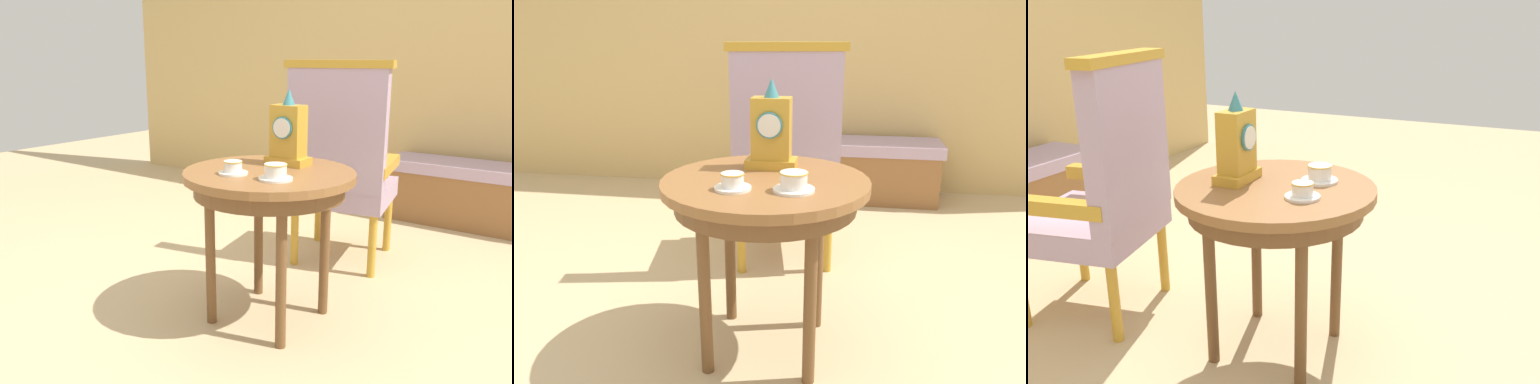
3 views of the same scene
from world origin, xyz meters
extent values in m
plane|color=tan|center=(0.00, 0.00, 0.00)|extent=(10.00, 10.00, 0.00)
cube|color=tan|center=(0.00, 2.25, 1.40)|extent=(6.00, 0.10, 2.80)
cylinder|color=brown|center=(0.06, 0.01, 0.67)|extent=(0.74, 0.74, 0.03)
cylinder|color=brown|center=(0.06, 0.01, 0.62)|extent=(0.65, 0.65, 0.07)
cylinder|color=brown|center=(0.24, 0.19, 0.33)|extent=(0.04, 0.04, 0.65)
cylinder|color=brown|center=(-0.12, 0.19, 0.33)|extent=(0.04, 0.04, 0.65)
cylinder|color=brown|center=(-0.12, -0.17, 0.33)|extent=(0.04, 0.04, 0.65)
cylinder|color=brown|center=(0.24, -0.17, 0.33)|extent=(0.04, 0.04, 0.65)
cylinder|color=white|center=(-0.02, -0.13, 0.69)|extent=(0.12, 0.12, 0.01)
cylinder|color=white|center=(-0.02, -0.13, 0.72)|extent=(0.07, 0.07, 0.05)
torus|color=gold|center=(-0.02, -0.13, 0.74)|extent=(0.08, 0.08, 0.00)
cylinder|color=white|center=(0.17, -0.12, 0.69)|extent=(0.14, 0.14, 0.01)
cylinder|color=white|center=(0.17, -0.12, 0.72)|extent=(0.09, 0.09, 0.06)
torus|color=gold|center=(0.17, -0.12, 0.75)|extent=(0.09, 0.09, 0.00)
cube|color=gold|center=(0.06, 0.17, 0.70)|extent=(0.19, 0.11, 0.04)
cube|color=gold|center=(0.06, 0.17, 0.84)|extent=(0.14, 0.09, 0.23)
cylinder|color=teal|center=(0.06, 0.11, 0.86)|extent=(0.10, 0.01, 0.10)
cylinder|color=white|center=(0.06, 0.11, 0.86)|extent=(0.08, 0.00, 0.08)
cone|color=teal|center=(0.06, 0.17, 0.99)|extent=(0.06, 0.06, 0.07)
cube|color=#B299B7|center=(0.00, 0.88, 0.41)|extent=(0.61, 0.61, 0.11)
cube|color=#B299B7|center=(0.04, 0.66, 0.78)|extent=(0.53, 0.19, 0.64)
cube|color=gold|center=(0.04, 0.66, 1.12)|extent=(0.57, 0.21, 0.04)
cube|color=gold|center=(0.23, 0.92, 0.57)|extent=(0.16, 0.47, 0.06)
cube|color=gold|center=(-0.23, 0.83, 0.57)|extent=(0.16, 0.47, 0.06)
cylinder|color=gold|center=(0.17, 1.14, 0.18)|extent=(0.04, 0.04, 0.35)
cylinder|color=gold|center=(-0.26, 1.05, 0.18)|extent=(0.04, 0.04, 0.35)
cylinder|color=gold|center=(0.26, 0.70, 0.18)|extent=(0.04, 0.04, 0.35)
cylinder|color=gold|center=(-0.17, 0.62, 0.18)|extent=(0.04, 0.04, 0.35)
cube|color=#B299B7|center=(0.44, 1.95, 0.40)|extent=(1.11, 0.40, 0.08)
cube|color=brown|center=(0.44, 1.95, 0.18)|extent=(1.07, 0.38, 0.36)
camera|label=1|loc=(1.27, -1.81, 1.16)|focal=36.81mm
camera|label=2|loc=(0.35, -1.64, 1.17)|focal=34.72mm
camera|label=3|loc=(-1.63, -0.81, 1.29)|focal=37.98mm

